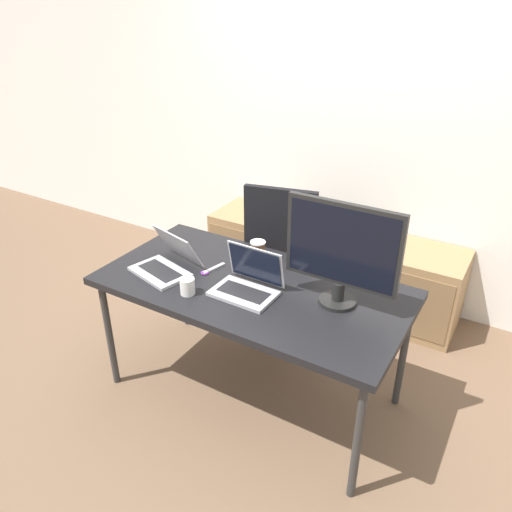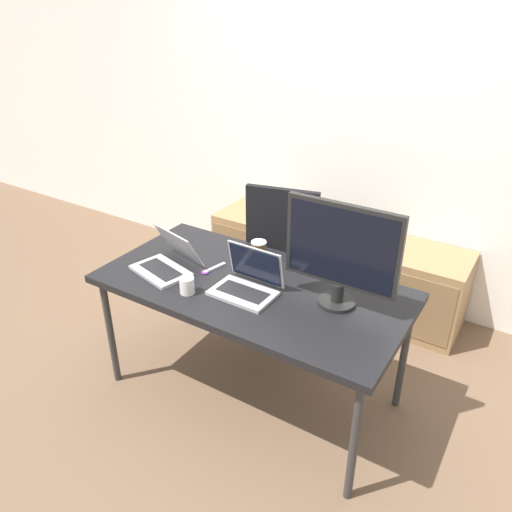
{
  "view_description": "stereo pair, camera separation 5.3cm",
  "coord_description": "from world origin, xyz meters",
  "px_view_note": "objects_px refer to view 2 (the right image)",
  "views": [
    {
      "loc": [
        1.17,
        -1.91,
        2.1
      ],
      "look_at": [
        0.0,
        0.04,
        0.89
      ],
      "focal_mm": 35.0,
      "sensor_mm": 36.0,
      "label": 1
    },
    {
      "loc": [
        1.21,
        -1.88,
        2.1
      ],
      "look_at": [
        0.0,
        0.04,
        0.89
      ],
      "focal_mm": 35.0,
      "sensor_mm": 36.0,
      "label": 2
    }
  ],
  "objects_px": {
    "laptop_right": "(167,262)",
    "laptop_left": "(247,283)",
    "cabinet_right": "(424,292)",
    "water_bottle": "(256,200)",
    "coffee_cup_brown": "(259,252)",
    "coffee_cup_white": "(187,285)",
    "cabinet_left": "(256,244)",
    "office_chair": "(288,275)",
    "monitor": "(341,252)"
  },
  "relations": [
    {
      "from": "laptop_left",
      "to": "coffee_cup_white",
      "type": "distance_m",
      "value": 0.3
    },
    {
      "from": "office_chair",
      "to": "water_bottle",
      "type": "height_order",
      "value": "office_chair"
    },
    {
      "from": "coffee_cup_white",
      "to": "laptop_left",
      "type": "bearing_deg",
      "value": 34.79
    },
    {
      "from": "laptop_right",
      "to": "monitor",
      "type": "relative_size",
      "value": 0.67
    },
    {
      "from": "water_bottle",
      "to": "laptop_right",
      "type": "height_order",
      "value": "laptop_right"
    },
    {
      "from": "coffee_cup_white",
      "to": "water_bottle",
      "type": "bearing_deg",
      "value": 108.89
    },
    {
      "from": "cabinet_left",
      "to": "coffee_cup_white",
      "type": "xyz_separation_m",
      "value": [
        0.49,
        -1.42,
        0.51
      ]
    },
    {
      "from": "water_bottle",
      "to": "coffee_cup_white",
      "type": "bearing_deg",
      "value": -71.11
    },
    {
      "from": "cabinet_left",
      "to": "laptop_right",
      "type": "bearing_deg",
      "value": -79.55
    },
    {
      "from": "office_chair",
      "to": "monitor",
      "type": "xyz_separation_m",
      "value": [
        0.59,
        -0.6,
        0.61
      ]
    },
    {
      "from": "coffee_cup_white",
      "to": "cabinet_left",
      "type": "bearing_deg",
      "value": 108.92
    },
    {
      "from": "laptop_left",
      "to": "coffee_cup_white",
      "type": "bearing_deg",
      "value": -145.21
    },
    {
      "from": "laptop_right",
      "to": "laptop_left",
      "type": "bearing_deg",
      "value": 4.61
    },
    {
      "from": "cabinet_left",
      "to": "coffee_cup_white",
      "type": "height_order",
      "value": "coffee_cup_white"
    },
    {
      "from": "coffee_cup_white",
      "to": "coffee_cup_brown",
      "type": "relative_size",
      "value": 0.7
    },
    {
      "from": "office_chair",
      "to": "water_bottle",
      "type": "bearing_deg",
      "value": 138.59
    },
    {
      "from": "cabinet_left",
      "to": "laptop_left",
      "type": "relative_size",
      "value": 1.73
    },
    {
      "from": "monitor",
      "to": "water_bottle",
      "type": "bearing_deg",
      "value": 136.48
    },
    {
      "from": "water_bottle",
      "to": "monitor",
      "type": "bearing_deg",
      "value": -43.52
    },
    {
      "from": "water_bottle",
      "to": "coffee_cup_white",
      "type": "relative_size",
      "value": 2.59
    },
    {
      "from": "coffee_cup_brown",
      "to": "coffee_cup_white",
      "type": "bearing_deg",
      "value": -105.32
    },
    {
      "from": "office_chair",
      "to": "coffee_cup_brown",
      "type": "relative_size",
      "value": 8.77
    },
    {
      "from": "cabinet_left",
      "to": "coffee_cup_white",
      "type": "relative_size",
      "value": 6.39
    },
    {
      "from": "monitor",
      "to": "coffee_cup_white",
      "type": "relative_size",
      "value": 6.44
    },
    {
      "from": "office_chair",
      "to": "laptop_left",
      "type": "distance_m",
      "value": 0.84
    },
    {
      "from": "cabinet_left",
      "to": "laptop_left",
      "type": "distance_m",
      "value": 1.54
    },
    {
      "from": "cabinet_left",
      "to": "water_bottle",
      "type": "height_order",
      "value": "water_bottle"
    },
    {
      "from": "water_bottle",
      "to": "laptop_left",
      "type": "bearing_deg",
      "value": -59.47
    },
    {
      "from": "cabinet_right",
      "to": "coffee_cup_brown",
      "type": "height_order",
      "value": "coffee_cup_brown"
    },
    {
      "from": "laptop_right",
      "to": "coffee_cup_white",
      "type": "bearing_deg",
      "value": -28.13
    },
    {
      "from": "laptop_right",
      "to": "monitor",
      "type": "bearing_deg",
      "value": 10.78
    },
    {
      "from": "cabinet_left",
      "to": "laptop_right",
      "type": "relative_size",
      "value": 1.49
    },
    {
      "from": "water_bottle",
      "to": "coffee_cup_brown",
      "type": "bearing_deg",
      "value": -56.9
    },
    {
      "from": "laptop_right",
      "to": "coffee_cup_brown",
      "type": "xyz_separation_m",
      "value": [
        0.38,
        0.34,
        0.02
      ]
    },
    {
      "from": "water_bottle",
      "to": "monitor",
      "type": "height_order",
      "value": "monitor"
    },
    {
      "from": "laptop_left",
      "to": "monitor",
      "type": "relative_size",
      "value": 0.57
    },
    {
      "from": "cabinet_right",
      "to": "water_bottle",
      "type": "xyz_separation_m",
      "value": [
        -1.36,
        0.0,
        0.39
      ]
    },
    {
      "from": "office_chair",
      "to": "cabinet_right",
      "type": "bearing_deg",
      "value": 32.88
    },
    {
      "from": "monitor",
      "to": "cabinet_right",
      "type": "bearing_deg",
      "value": 80.22
    },
    {
      "from": "office_chair",
      "to": "laptop_right",
      "type": "height_order",
      "value": "office_chair"
    },
    {
      "from": "cabinet_right",
      "to": "laptop_left",
      "type": "relative_size",
      "value": 1.73
    },
    {
      "from": "cabinet_left",
      "to": "laptop_left",
      "type": "bearing_deg",
      "value": -59.42
    },
    {
      "from": "cabinet_left",
      "to": "cabinet_right",
      "type": "bearing_deg",
      "value": 0.0
    },
    {
      "from": "laptop_right",
      "to": "coffee_cup_brown",
      "type": "height_order",
      "value": "laptop_right"
    },
    {
      "from": "cabinet_left",
      "to": "coffee_cup_brown",
      "type": "distance_m",
      "value": 1.25
    },
    {
      "from": "cabinet_right",
      "to": "cabinet_left",
      "type": "bearing_deg",
      "value": 180.0
    },
    {
      "from": "coffee_cup_white",
      "to": "cabinet_right",
      "type": "bearing_deg",
      "value": 58.36
    },
    {
      "from": "cabinet_right",
      "to": "laptop_left",
      "type": "distance_m",
      "value": 1.49
    },
    {
      "from": "office_chair",
      "to": "water_bottle",
      "type": "xyz_separation_m",
      "value": [
        -0.58,
        0.51,
        0.25
      ]
    },
    {
      "from": "cabinet_right",
      "to": "laptop_left",
      "type": "xyz_separation_m",
      "value": [
        -0.63,
        -1.25,
        0.51
      ]
    }
  ]
}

